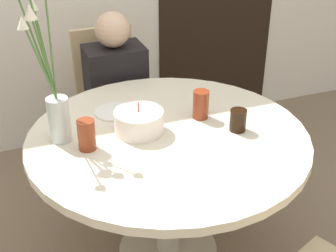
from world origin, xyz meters
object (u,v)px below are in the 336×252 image
(flower_vase, at_px, (49,83))
(side_plate, at_px, (115,112))
(drink_glass_1, at_px, (238,120))
(chair_near_front, at_px, (109,92))
(birthday_cake, at_px, (139,122))
(person_woman, at_px, (117,104))
(drink_glass_0, at_px, (87,135))
(drink_glass_2, at_px, (201,104))

(flower_vase, relative_size, side_plate, 3.79)
(side_plate, xyz_separation_m, drink_glass_1, (0.47, -0.36, 0.05))
(chair_near_front, height_order, side_plate, chair_near_front)
(birthday_cake, distance_m, drink_glass_1, 0.44)
(flower_vase, height_order, side_plate, flower_vase)
(birthday_cake, height_order, drink_glass_1, birthday_cake)
(drink_glass_1, distance_m, person_woman, 0.97)
(side_plate, relative_size, person_woman, 0.19)
(person_woman, bearing_deg, drink_glass_0, -113.11)
(drink_glass_0, bearing_deg, chair_near_front, 70.74)
(drink_glass_2, distance_m, person_woman, 0.79)
(flower_vase, height_order, drink_glass_1, flower_vase)
(drink_glass_0, height_order, drink_glass_2, drink_glass_2)
(drink_glass_1, relative_size, drink_glass_2, 0.74)
(birthday_cake, bearing_deg, side_plate, 103.13)
(side_plate, bearing_deg, birthday_cake, -76.87)
(birthday_cake, relative_size, drink_glass_1, 2.19)
(flower_vase, xyz_separation_m, drink_glass_2, (0.67, -0.05, -0.20))
(flower_vase, bearing_deg, birthday_cake, -11.69)
(drink_glass_0, distance_m, drink_glass_1, 0.67)
(drink_glass_0, xyz_separation_m, drink_glass_2, (0.56, 0.08, 0.00))
(chair_near_front, distance_m, person_woman, 0.16)
(chair_near_front, xyz_separation_m, flower_vase, (-0.44, -0.82, 0.47))
(drink_glass_0, height_order, person_woman, person_woman)
(drink_glass_2, height_order, person_woman, person_woman)
(drink_glass_1, height_order, person_woman, person_woman)
(chair_near_front, relative_size, drink_glass_0, 6.64)
(chair_near_front, bearing_deg, birthday_cake, -97.20)
(chair_near_front, distance_m, drink_glass_1, 1.12)
(birthday_cake, height_order, flower_vase, flower_vase)
(birthday_cake, relative_size, person_woman, 0.21)
(drink_glass_1, xyz_separation_m, person_woman, (-0.33, 0.87, -0.26))
(flower_vase, height_order, drink_glass_2, flower_vase)
(flower_vase, bearing_deg, drink_glass_1, -15.72)
(chair_near_front, relative_size, person_woman, 0.85)
(flower_vase, distance_m, drink_glass_2, 0.70)
(flower_vase, distance_m, drink_glass_0, 0.26)
(side_plate, distance_m, drink_glass_2, 0.42)
(side_plate, bearing_deg, flower_vase, -154.72)
(drink_glass_0, bearing_deg, birthday_cake, 13.21)
(side_plate, relative_size, drink_glass_2, 1.45)
(birthday_cake, bearing_deg, drink_glass_2, 4.73)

